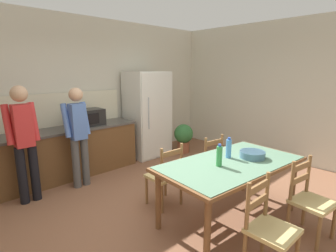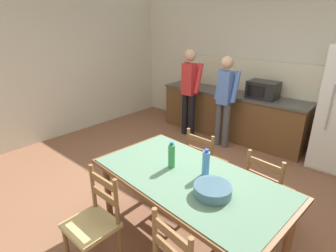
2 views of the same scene
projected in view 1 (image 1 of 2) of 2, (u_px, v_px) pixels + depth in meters
The scene contains 18 objects.
ground_plane at pixel (175, 213), 3.54m from camera, with size 8.32×8.32×0.00m, color brown.
wall_back at pixel (80, 93), 5.13m from camera, with size 6.52×0.12×2.90m, color beige.
wall_right at pixel (286, 92), 5.44m from camera, with size 0.12×5.20×2.90m, color beige.
kitchen_counter at pixel (59, 154), 4.58m from camera, with size 2.90×0.66×0.89m.
counter_splashback at pixel (48, 111), 4.65m from camera, with size 2.86×0.03×0.60m, color beige.
refrigerator at pixel (148, 114), 5.79m from camera, with size 0.87×0.73×1.87m.
microwave at pixel (89, 117), 4.85m from camera, with size 0.50×0.39×0.30m.
dining_table at pixel (231, 168), 3.27m from camera, with size 1.96×1.16×0.78m.
bottle_near_centre at pixel (219, 156), 3.08m from camera, with size 0.07×0.07×0.27m.
bottle_off_centre at pixel (229, 148), 3.38m from camera, with size 0.07×0.07×0.27m.
serving_bowl at pixel (252, 154), 3.38m from camera, with size 0.32×0.32×0.09m.
chair_side_far_left at pixel (166, 176), 3.67m from camera, with size 0.43×0.41×0.91m.
chair_side_near_right at pixel (310, 200), 2.98m from camera, with size 0.47×0.45×0.91m.
chair_side_far_right at pixel (207, 163), 4.18m from camera, with size 0.46×0.44×0.91m.
chair_side_near_left at pixel (269, 228), 2.46m from camera, with size 0.43×0.41×0.91m.
person_at_sink at pixel (24, 139), 3.68m from camera, with size 0.43×0.29×1.69m.
person_at_counter at pixel (78, 132), 4.20m from camera, with size 0.41×0.28×1.63m.
potted_plant at pixel (184, 136), 6.08m from camera, with size 0.44×0.44×0.67m.
Camera 1 is at (-2.29, -2.26, 1.90)m, focal length 28.00 mm.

